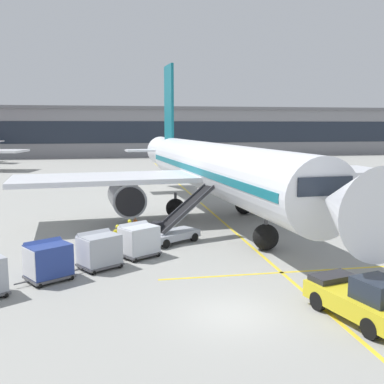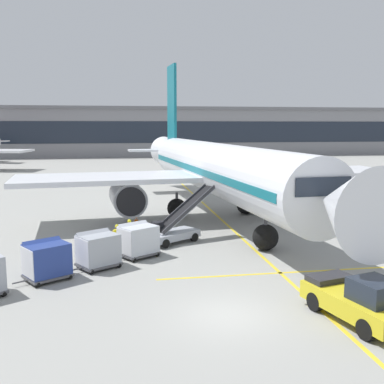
{
  "view_description": "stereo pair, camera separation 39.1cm",
  "coord_description": "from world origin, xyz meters",
  "px_view_note": "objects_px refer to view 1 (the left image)",
  "views": [
    {
      "loc": [
        -4.47,
        -16.25,
        7.36
      ],
      "look_at": [
        0.42,
        11.24,
        3.25
      ],
      "focal_mm": 42.22,
      "sensor_mm": 36.0,
      "label": 1
    },
    {
      "loc": [
        -4.09,
        -16.32,
        7.36
      ],
      "look_at": [
        0.42,
        11.24,
        3.25
      ],
      "focal_mm": 42.22,
      "sensor_mm": 36.0,
      "label": 2
    }
  ],
  "objects_px": {
    "baggage_cart_second": "(99,249)",
    "ground_crew_by_loader": "(130,232)",
    "belt_loader": "(175,228)",
    "safety_cone_engine_keepout": "(135,220)",
    "ground_crew_by_carts": "(118,237)",
    "baggage_cart_third": "(48,260)",
    "pushback_tug": "(363,299)",
    "baggage_cart_lead": "(139,240)",
    "parked_airplane": "(214,169)"
  },
  "relations": [
    {
      "from": "baggage_cart_second",
      "to": "ground_crew_by_loader",
      "type": "distance_m",
      "value": 4.14
    },
    {
      "from": "parked_airplane",
      "to": "ground_crew_by_carts",
      "type": "distance_m",
      "value": 12.41
    },
    {
      "from": "baggage_cart_third",
      "to": "parked_airplane",
      "type": "bearing_deg",
      "value": 49.73
    },
    {
      "from": "baggage_cart_third",
      "to": "ground_crew_by_loader",
      "type": "relative_size",
      "value": 1.56
    },
    {
      "from": "belt_loader",
      "to": "baggage_cart_third",
      "type": "distance_m",
      "value": 9.26
    },
    {
      "from": "baggage_cart_lead",
      "to": "baggage_cart_second",
      "type": "distance_m",
      "value": 2.75
    },
    {
      "from": "parked_airplane",
      "to": "safety_cone_engine_keepout",
      "type": "xyz_separation_m",
      "value": [
        -6.35,
        -1.08,
        -3.62
      ]
    },
    {
      "from": "belt_loader",
      "to": "baggage_cart_second",
      "type": "xyz_separation_m",
      "value": [
        -4.64,
        -4.61,
        0.07
      ]
    },
    {
      "from": "parked_airplane",
      "to": "baggage_cart_lead",
      "type": "bearing_deg",
      "value": -123.62
    },
    {
      "from": "parked_airplane",
      "to": "ground_crew_by_carts",
      "type": "bearing_deg",
      "value": -130.09
    },
    {
      "from": "ground_crew_by_carts",
      "to": "baggage_cart_third",
      "type": "bearing_deg",
      "value": -130.68
    },
    {
      "from": "belt_loader",
      "to": "pushback_tug",
      "type": "xyz_separation_m",
      "value": [
        5.44,
        -12.83,
        -0.1
      ]
    },
    {
      "from": "baggage_cart_third",
      "to": "ground_crew_by_loader",
      "type": "distance_m",
      "value": 6.64
    },
    {
      "from": "baggage_cart_second",
      "to": "ground_crew_by_loader",
      "type": "xyz_separation_m",
      "value": [
        1.74,
        3.76,
        -0.0
      ]
    },
    {
      "from": "baggage_cart_second",
      "to": "ground_crew_by_carts",
      "type": "bearing_deg",
      "value": 67.64
    },
    {
      "from": "baggage_cart_second",
      "to": "pushback_tug",
      "type": "bearing_deg",
      "value": -39.19
    },
    {
      "from": "safety_cone_engine_keepout",
      "to": "pushback_tug",
      "type": "bearing_deg",
      "value": -67.83
    },
    {
      "from": "baggage_cart_second",
      "to": "baggage_cart_third",
      "type": "distance_m",
      "value": 2.77
    },
    {
      "from": "belt_loader",
      "to": "safety_cone_engine_keepout",
      "type": "height_order",
      "value": "belt_loader"
    },
    {
      "from": "baggage_cart_second",
      "to": "baggage_cart_lead",
      "type": "bearing_deg",
      "value": 38.46
    },
    {
      "from": "baggage_cart_third",
      "to": "pushback_tug",
      "type": "xyz_separation_m",
      "value": [
        12.44,
        -6.75,
        -0.17
      ]
    },
    {
      "from": "baggage_cart_second",
      "to": "safety_cone_engine_keepout",
      "type": "distance_m",
      "value": 10.89
    },
    {
      "from": "baggage_cart_lead",
      "to": "ground_crew_by_loader",
      "type": "relative_size",
      "value": 1.56
    },
    {
      "from": "ground_crew_by_carts",
      "to": "safety_cone_engine_keepout",
      "type": "height_order",
      "value": "ground_crew_by_carts"
    },
    {
      "from": "baggage_cart_second",
      "to": "ground_crew_by_carts",
      "type": "height_order",
      "value": "baggage_cart_second"
    },
    {
      "from": "belt_loader",
      "to": "baggage_cart_lead",
      "type": "xyz_separation_m",
      "value": [
        -2.49,
        -2.9,
        0.07
      ]
    },
    {
      "from": "belt_loader",
      "to": "ground_crew_by_loader",
      "type": "bearing_deg",
      "value": -163.75
    },
    {
      "from": "pushback_tug",
      "to": "ground_crew_by_carts",
      "type": "height_order",
      "value": "pushback_tug"
    },
    {
      "from": "ground_crew_by_loader",
      "to": "safety_cone_engine_keepout",
      "type": "xyz_separation_m",
      "value": [
        0.67,
        6.83,
        -0.7
      ]
    },
    {
      "from": "baggage_cart_lead",
      "to": "pushback_tug",
      "type": "distance_m",
      "value": 12.71
    },
    {
      "from": "baggage_cart_lead",
      "to": "ground_crew_by_loader",
      "type": "xyz_separation_m",
      "value": [
        -0.41,
        2.05,
        -0.0
      ]
    },
    {
      "from": "ground_crew_by_loader",
      "to": "ground_crew_by_carts",
      "type": "relative_size",
      "value": 1.0
    },
    {
      "from": "baggage_cart_second",
      "to": "pushback_tug",
      "type": "xyz_separation_m",
      "value": [
        10.08,
        -8.22,
        -0.17
      ]
    },
    {
      "from": "pushback_tug",
      "to": "ground_crew_by_loader",
      "type": "xyz_separation_m",
      "value": [
        -8.34,
        11.98,
        0.17
      ]
    },
    {
      "from": "parked_airplane",
      "to": "baggage_cart_lead",
      "type": "distance_m",
      "value": 12.31
    },
    {
      "from": "ground_crew_by_loader",
      "to": "safety_cone_engine_keepout",
      "type": "height_order",
      "value": "ground_crew_by_loader"
    },
    {
      "from": "belt_loader",
      "to": "baggage_cart_lead",
      "type": "relative_size",
      "value": 1.82
    },
    {
      "from": "belt_loader",
      "to": "safety_cone_engine_keepout",
      "type": "distance_m",
      "value": 6.42
    },
    {
      "from": "baggage_cart_second",
      "to": "pushback_tug",
      "type": "relative_size",
      "value": 0.57
    },
    {
      "from": "belt_loader",
      "to": "pushback_tug",
      "type": "distance_m",
      "value": 13.93
    },
    {
      "from": "parked_airplane",
      "to": "baggage_cart_lead",
      "type": "height_order",
      "value": "parked_airplane"
    },
    {
      "from": "parked_airplane",
      "to": "safety_cone_engine_keepout",
      "type": "relative_size",
      "value": 66.75
    },
    {
      "from": "parked_airplane",
      "to": "baggage_cart_third",
      "type": "height_order",
      "value": "parked_airplane"
    },
    {
      "from": "parked_airplane",
      "to": "belt_loader",
      "type": "xyz_separation_m",
      "value": [
        -4.13,
        -7.06,
        -2.99
      ]
    },
    {
      "from": "ground_crew_by_loader",
      "to": "baggage_cart_second",
      "type": "bearing_deg",
      "value": -114.87
    },
    {
      "from": "baggage_cart_lead",
      "to": "pushback_tug",
      "type": "bearing_deg",
      "value": -51.39
    },
    {
      "from": "baggage_cart_third",
      "to": "pushback_tug",
      "type": "relative_size",
      "value": 0.57
    },
    {
      "from": "ground_crew_by_loader",
      "to": "pushback_tug",
      "type": "bearing_deg",
      "value": -55.16
    },
    {
      "from": "ground_crew_by_loader",
      "to": "belt_loader",
      "type": "bearing_deg",
      "value": 16.25
    },
    {
      "from": "baggage_cart_second",
      "to": "pushback_tug",
      "type": "distance_m",
      "value": 13.01
    }
  ]
}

